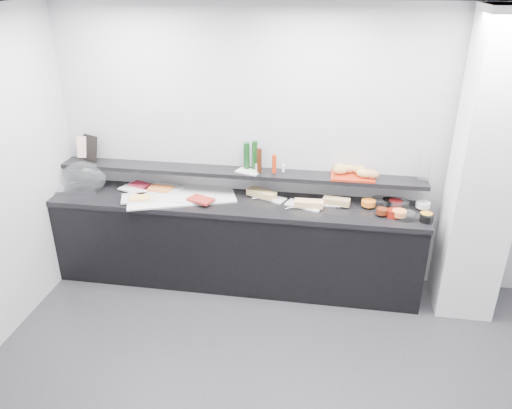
% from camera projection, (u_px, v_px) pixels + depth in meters
% --- Properties ---
extents(back_wall, '(5.00, 0.02, 2.70)m').
position_uv_depth(back_wall, '(311.00, 151.00, 4.79)').
color(back_wall, '#B2B4B9').
rests_on(back_wall, ground).
extents(ceiling, '(5.00, 5.00, 0.00)m').
position_uv_depth(ceiling, '(299.00, 20.00, 2.43)').
color(ceiling, white).
rests_on(ceiling, back_wall).
extents(column, '(0.50, 0.50, 2.70)m').
position_uv_depth(column, '(485.00, 173.00, 4.26)').
color(column, white).
rests_on(column, ground).
extents(buffet_cabinet, '(3.60, 0.60, 0.85)m').
position_uv_depth(buffet_cabinet, '(236.00, 244.00, 5.02)').
color(buffet_cabinet, black).
rests_on(buffet_cabinet, ground).
extents(counter_top, '(3.62, 0.62, 0.05)m').
position_uv_depth(counter_top, '(235.00, 204.00, 4.83)').
color(counter_top, black).
rests_on(counter_top, buffet_cabinet).
extents(wall_shelf, '(3.60, 0.25, 0.04)m').
position_uv_depth(wall_shelf, '(238.00, 173.00, 4.88)').
color(wall_shelf, black).
rests_on(wall_shelf, back_wall).
extents(cloche_base, '(0.44, 0.35, 0.04)m').
position_uv_depth(cloche_base, '(79.00, 188.00, 5.06)').
color(cloche_base, silver).
rests_on(cloche_base, counter_top).
extents(cloche_dome, '(0.51, 0.42, 0.34)m').
position_uv_depth(cloche_dome, '(84.00, 178.00, 5.02)').
color(cloche_dome, silver).
rests_on(cloche_dome, cloche_base).
extents(linen_runner, '(1.14, 0.82, 0.01)m').
position_uv_depth(linen_runner, '(181.00, 196.00, 4.92)').
color(linen_runner, silver).
rests_on(linen_runner, counter_top).
extents(platter_meat_a, '(0.38, 0.32, 0.01)m').
position_uv_depth(platter_meat_a, '(137.00, 189.00, 5.04)').
color(platter_meat_a, white).
rests_on(platter_meat_a, linen_runner).
extents(food_meat_a, '(0.22, 0.18, 0.02)m').
position_uv_depth(food_meat_a, '(140.00, 185.00, 5.09)').
color(food_meat_a, maroon).
rests_on(food_meat_a, platter_meat_a).
extents(platter_salmon, '(0.39, 0.30, 0.01)m').
position_uv_depth(platter_salmon, '(164.00, 188.00, 5.05)').
color(platter_salmon, white).
rests_on(platter_salmon, linen_runner).
extents(food_salmon, '(0.24, 0.16, 0.02)m').
position_uv_depth(food_salmon, '(160.00, 188.00, 5.00)').
color(food_salmon, orange).
rests_on(food_salmon, platter_salmon).
extents(platter_cheese, '(0.40, 0.33, 0.01)m').
position_uv_depth(platter_cheese, '(140.00, 198.00, 4.84)').
color(platter_cheese, silver).
rests_on(platter_cheese, linen_runner).
extents(food_cheese, '(0.22, 0.17, 0.02)m').
position_uv_depth(food_cheese, '(140.00, 198.00, 4.79)').
color(food_cheese, '#F5C35F').
rests_on(food_cheese, platter_cheese).
extents(platter_meat_b, '(0.29, 0.22, 0.01)m').
position_uv_depth(platter_meat_b, '(189.00, 199.00, 4.81)').
color(platter_meat_b, white).
rests_on(platter_meat_b, linen_runner).
extents(food_meat_b, '(0.28, 0.23, 0.02)m').
position_uv_depth(food_meat_b, '(201.00, 200.00, 4.75)').
color(food_meat_b, maroon).
rests_on(food_meat_b, platter_meat_b).
extents(sandwich_plate_left, '(0.35, 0.25, 0.01)m').
position_uv_depth(sandwich_plate_left, '(269.00, 198.00, 4.88)').
color(sandwich_plate_left, white).
rests_on(sandwich_plate_left, counter_top).
extents(sandwich_food_left, '(0.31, 0.22, 0.06)m').
position_uv_depth(sandwich_food_left, '(261.00, 193.00, 4.88)').
color(sandwich_food_left, tan).
rests_on(sandwich_food_left, sandwich_plate_left).
extents(tongs_left, '(0.14, 0.10, 0.01)m').
position_uv_depth(tongs_left, '(259.00, 197.00, 4.85)').
color(tongs_left, silver).
rests_on(tongs_left, sandwich_plate_left).
extents(sandwich_plate_mid, '(0.37, 0.25, 0.01)m').
position_uv_depth(sandwich_plate_mid, '(304.00, 205.00, 4.71)').
color(sandwich_plate_mid, silver).
rests_on(sandwich_plate_mid, counter_top).
extents(sandwich_food_mid, '(0.27, 0.11, 0.06)m').
position_uv_depth(sandwich_food_mid, '(309.00, 204.00, 4.66)').
color(sandwich_food_mid, '#E0AC75').
rests_on(sandwich_food_mid, sandwich_plate_mid).
extents(tongs_mid, '(0.14, 0.09, 0.01)m').
position_uv_depth(tongs_mid, '(292.00, 207.00, 4.65)').
color(tongs_mid, silver).
rests_on(tongs_mid, sandwich_plate_mid).
extents(sandwich_plate_right, '(0.36, 0.17, 0.01)m').
position_uv_depth(sandwich_plate_right, '(322.00, 203.00, 4.77)').
color(sandwich_plate_right, white).
rests_on(sandwich_plate_right, counter_top).
extents(sandwich_food_right, '(0.26, 0.14, 0.06)m').
position_uv_depth(sandwich_food_right, '(336.00, 201.00, 4.71)').
color(sandwich_food_right, tan).
rests_on(sandwich_food_right, sandwich_plate_right).
extents(tongs_right, '(0.16, 0.01, 0.01)m').
position_uv_depth(tongs_right, '(333.00, 206.00, 4.67)').
color(tongs_right, '#ABACB1').
rests_on(tongs_right, sandwich_plate_right).
extents(bowl_glass_fruit, '(0.22, 0.22, 0.07)m').
position_uv_depth(bowl_glass_fruit, '(380.00, 202.00, 4.72)').
color(bowl_glass_fruit, silver).
rests_on(bowl_glass_fruit, counter_top).
extents(fill_glass_fruit, '(0.17, 0.17, 0.05)m').
position_uv_depth(fill_glass_fruit, '(368.00, 203.00, 4.67)').
color(fill_glass_fruit, orange).
rests_on(fill_glass_fruit, bowl_glass_fruit).
extents(bowl_black_jam, '(0.19, 0.19, 0.07)m').
position_uv_depth(bowl_black_jam, '(390.00, 203.00, 4.70)').
color(bowl_black_jam, black).
rests_on(bowl_black_jam, counter_top).
extents(fill_black_jam, '(0.15, 0.15, 0.05)m').
position_uv_depth(fill_black_jam, '(395.00, 203.00, 4.67)').
color(fill_black_jam, '#500B0C').
rests_on(fill_black_jam, bowl_black_jam).
extents(bowl_glass_cream, '(0.24, 0.24, 0.07)m').
position_uv_depth(bowl_glass_cream, '(398.00, 204.00, 4.68)').
color(bowl_glass_cream, white).
rests_on(bowl_glass_cream, counter_top).
extents(fill_glass_cream, '(0.14, 0.14, 0.05)m').
position_uv_depth(fill_glass_cream, '(423.00, 205.00, 4.64)').
color(fill_glass_cream, white).
rests_on(fill_glass_cream, bowl_glass_cream).
extents(bowl_red_jam, '(0.15, 0.15, 0.07)m').
position_uv_depth(bowl_red_jam, '(393.00, 213.00, 4.50)').
color(bowl_red_jam, maroon).
rests_on(bowl_red_jam, counter_top).
extents(fill_red_jam, '(0.13, 0.13, 0.05)m').
position_uv_depth(fill_red_jam, '(382.00, 211.00, 4.51)').
color(fill_red_jam, '#5B1F0D').
rests_on(fill_red_jam, bowl_red_jam).
extents(bowl_glass_salmon, '(0.19, 0.19, 0.07)m').
position_uv_depth(bowl_glass_salmon, '(406.00, 216.00, 4.45)').
color(bowl_glass_salmon, silver).
rests_on(bowl_glass_salmon, counter_top).
extents(fill_glass_salmon, '(0.16, 0.16, 0.05)m').
position_uv_depth(fill_glass_salmon, '(399.00, 213.00, 4.48)').
color(fill_glass_salmon, orange).
rests_on(fill_glass_salmon, bowl_glass_salmon).
extents(bowl_black_fruit, '(0.15, 0.15, 0.07)m').
position_uv_depth(bowl_black_fruit, '(427.00, 218.00, 4.41)').
color(bowl_black_fruit, black).
rests_on(bowl_black_fruit, counter_top).
extents(fill_black_fruit, '(0.11, 0.11, 0.05)m').
position_uv_depth(fill_black_fruit, '(426.00, 216.00, 4.43)').
color(fill_black_fruit, orange).
rests_on(fill_black_fruit, bowl_black_fruit).
extents(framed_print, '(0.21, 0.14, 0.26)m').
position_uv_depth(framed_print, '(90.00, 148.00, 5.09)').
color(framed_print, black).
rests_on(framed_print, wall_shelf).
extents(print_art, '(0.16, 0.06, 0.22)m').
position_uv_depth(print_art, '(84.00, 147.00, 5.11)').
color(print_art, beige).
rests_on(print_art, framed_print).
extents(condiment_tray, '(0.26, 0.21, 0.01)m').
position_uv_depth(condiment_tray, '(248.00, 171.00, 4.83)').
color(condiment_tray, silver).
rests_on(condiment_tray, wall_shelf).
extents(bottle_green_a, '(0.07, 0.07, 0.26)m').
position_uv_depth(bottle_green_a, '(247.00, 156.00, 4.84)').
color(bottle_green_a, '#103D17').
rests_on(bottle_green_a, condiment_tray).
extents(bottle_brown, '(0.06, 0.06, 0.24)m').
position_uv_depth(bottle_brown, '(259.00, 160.00, 4.75)').
color(bottle_brown, '#38180A').
rests_on(bottle_brown, condiment_tray).
extents(bottle_green_b, '(0.06, 0.06, 0.28)m').
position_uv_depth(bottle_green_b, '(255.00, 155.00, 4.83)').
color(bottle_green_b, '#103E15').
rests_on(bottle_green_b, condiment_tray).
extents(bottle_hot, '(0.05, 0.05, 0.18)m').
position_uv_depth(bottle_hot, '(274.00, 164.00, 4.75)').
color(bottle_hot, red).
rests_on(bottle_hot, condiment_tray).
extents(shaker_salt, '(0.04, 0.04, 0.07)m').
position_uv_depth(shaker_salt, '(257.00, 167.00, 4.82)').
color(shaker_salt, white).
rests_on(shaker_salt, condiment_tray).
extents(shaker_pepper, '(0.04, 0.04, 0.07)m').
position_uv_depth(shaker_pepper, '(283.00, 168.00, 4.79)').
color(shaker_pepper, white).
rests_on(shaker_pepper, condiment_tray).
extents(bread_tray, '(0.41, 0.29, 0.02)m').
position_uv_depth(bread_tray, '(352.00, 176.00, 4.72)').
color(bread_tray, '#A62711').
rests_on(bread_tray, wall_shelf).
extents(bread_roll_nw, '(0.13, 0.08, 0.08)m').
position_uv_depth(bread_roll_nw, '(348.00, 169.00, 4.75)').
color(bread_roll_nw, tan).
rests_on(bread_roll_nw, bread_tray).
extents(bread_roll_n, '(0.13, 0.10, 0.08)m').
position_uv_depth(bread_roll_n, '(340.00, 168.00, 4.77)').
color(bread_roll_n, gold).
rests_on(bread_roll_n, bread_tray).
extents(bread_roll_ne, '(0.16, 0.13, 0.08)m').
position_uv_depth(bread_roll_ne, '(359.00, 170.00, 4.72)').
color(bread_roll_ne, '#B99846').
rests_on(bread_roll_ne, bread_tray).
extents(bread_roll_s, '(0.16, 0.12, 0.08)m').
position_uv_depth(bread_roll_s, '(364.00, 174.00, 4.63)').
color(bread_roll_s, tan).
rests_on(bread_roll_s, bread_tray).
extents(bread_roll_se, '(0.16, 0.12, 0.08)m').
position_uv_depth(bread_roll_se, '(371.00, 174.00, 4.62)').
color(bread_roll_se, '#BD7B48').
rests_on(bread_roll_se, bread_tray).
extents(bread_roll_midw, '(0.16, 0.12, 0.08)m').
position_uv_depth(bread_roll_midw, '(340.00, 170.00, 4.71)').
color(bread_roll_midw, tan).
rests_on(bread_roll_midw, bread_tray).
extents(carafe, '(0.13, 0.13, 0.30)m').
position_uv_depth(carafe, '(425.00, 166.00, 4.55)').
color(carafe, silver).
rests_on(carafe, wall_shelf).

